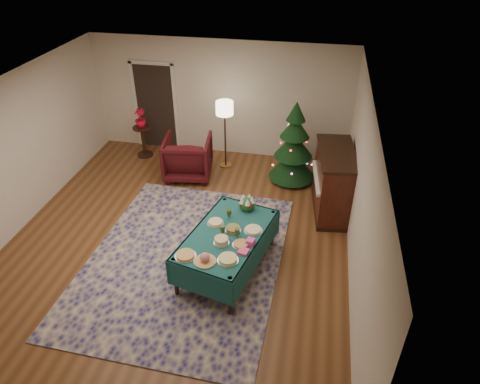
% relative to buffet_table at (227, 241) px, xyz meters
% --- Properties ---
extents(room_shell, '(7.00, 7.00, 7.00)m').
position_rel_buffet_table_xyz_m(room_shell, '(-1.02, 0.52, 0.76)').
color(room_shell, '#593319').
rests_on(room_shell, ground).
extents(doorway, '(1.08, 0.04, 2.16)m').
position_rel_buffet_table_xyz_m(doorway, '(-2.62, 4.00, 0.51)').
color(doorway, black).
rests_on(doorway, ground).
extents(rug, '(3.33, 4.29, 0.02)m').
position_rel_buffet_table_xyz_m(rug, '(-0.76, 0.07, -0.58)').
color(rug, '#181655').
rests_on(rug, ground).
extents(buffet_table, '(1.51, 2.09, 0.73)m').
position_rel_buffet_table_xyz_m(buffet_table, '(0.00, 0.00, 0.00)').
color(buffet_table, black).
rests_on(buffet_table, ground).
extents(platter_0, '(0.32, 0.32, 0.05)m').
position_rel_buffet_table_xyz_m(platter_0, '(-0.49, -0.62, 0.17)').
color(platter_0, silver).
rests_on(platter_0, buffet_table).
extents(platter_1, '(0.33, 0.33, 0.16)m').
position_rel_buffet_table_xyz_m(platter_1, '(-0.17, -0.69, 0.21)').
color(platter_1, silver).
rests_on(platter_1, buffet_table).
extents(platter_2, '(0.32, 0.32, 0.06)m').
position_rel_buffet_table_xyz_m(platter_2, '(0.15, -0.60, 0.17)').
color(platter_2, silver).
rests_on(platter_2, buffet_table).
extents(platter_3, '(0.25, 0.25, 0.10)m').
position_rel_buffet_table_xyz_m(platter_3, '(-0.03, -0.24, 0.19)').
color(platter_3, silver).
rests_on(platter_3, buffet_table).
extents(platter_4, '(0.27, 0.27, 0.04)m').
position_rel_buffet_table_xyz_m(platter_4, '(0.27, -0.23, 0.16)').
color(platter_4, silver).
rests_on(platter_4, buffet_table).
extents(platter_5, '(0.27, 0.27, 0.05)m').
position_rel_buffet_table_xyz_m(platter_5, '(-0.24, 0.22, 0.17)').
color(platter_5, silver).
rests_on(platter_5, buffet_table).
extents(platter_6, '(0.26, 0.26, 0.07)m').
position_rel_buffet_table_xyz_m(platter_6, '(0.08, 0.09, 0.18)').
color(platter_6, silver).
rests_on(platter_6, buffet_table).
extents(platter_7, '(0.30, 0.30, 0.04)m').
position_rel_buffet_table_xyz_m(platter_7, '(0.39, 0.15, 0.16)').
color(platter_7, silver).
rests_on(platter_7, buffet_table).
extents(goblet_0, '(0.08, 0.08, 0.17)m').
position_rel_buffet_table_xyz_m(goblet_0, '(-0.05, 0.40, 0.24)').
color(goblet_0, '#2D471E').
rests_on(goblet_0, buffet_table).
extents(goblet_1, '(0.08, 0.08, 0.17)m').
position_rel_buffet_table_xyz_m(goblet_1, '(0.18, -0.06, 0.24)').
color(goblet_1, '#2D471E').
rests_on(goblet_1, buffet_table).
extents(goblet_2, '(0.08, 0.08, 0.17)m').
position_rel_buffet_table_xyz_m(goblet_2, '(-0.06, -0.03, 0.24)').
color(goblet_2, '#2D471E').
rests_on(goblet_2, buffet_table).
extents(napkin_stack, '(0.18, 0.18, 0.04)m').
position_rel_buffet_table_xyz_m(napkin_stack, '(0.34, -0.38, 0.16)').
color(napkin_stack, '#F84584').
rests_on(napkin_stack, buffet_table).
extents(gift_box, '(0.14, 0.14, 0.10)m').
position_rel_buffet_table_xyz_m(gift_box, '(0.41, -0.18, 0.19)').
color(gift_box, '#F544AD').
rests_on(gift_box, buffet_table).
extents(centerpiece, '(0.26, 0.26, 0.30)m').
position_rel_buffet_table_xyz_m(centerpiece, '(0.19, 0.71, 0.27)').
color(centerpiece, '#1E4C1E').
rests_on(centerpiece, buffet_table).
extents(armchair, '(1.11, 1.06, 1.02)m').
position_rel_buffet_table_xyz_m(armchair, '(-1.48, 2.75, -0.08)').
color(armchair, '#3D0D11').
rests_on(armchair, ground).
extents(floor_lamp, '(0.38, 0.38, 1.57)m').
position_rel_buffet_table_xyz_m(floor_lamp, '(-0.77, 3.33, 0.75)').
color(floor_lamp, '#A57F3F').
rests_on(floor_lamp, ground).
extents(side_table, '(0.42, 0.42, 0.75)m').
position_rel_buffet_table_xyz_m(side_table, '(-2.80, 3.45, -0.22)').
color(side_table, black).
rests_on(side_table, ground).
extents(potted_plant, '(0.25, 0.45, 0.25)m').
position_rel_buffet_table_xyz_m(potted_plant, '(-2.80, 3.45, 0.29)').
color(potted_plant, red).
rests_on(potted_plant, side_table).
extents(christmas_tree, '(1.18, 1.18, 1.82)m').
position_rel_buffet_table_xyz_m(christmas_tree, '(0.79, 3.01, 0.23)').
color(christmas_tree, black).
rests_on(christmas_tree, ground).
extents(piano, '(0.85, 1.56, 1.29)m').
position_rel_buffet_table_xyz_m(piano, '(1.64, 2.02, 0.04)').
color(piano, black).
rests_on(piano, ground).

